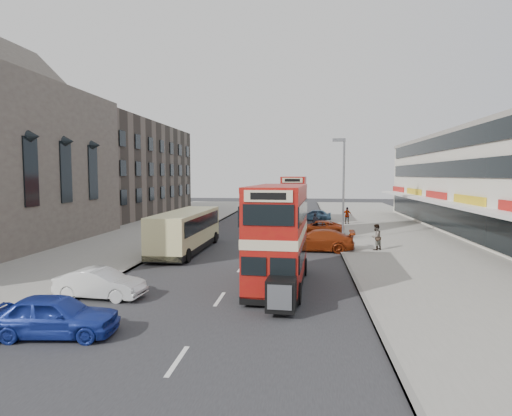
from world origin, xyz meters
The scene contains 20 objects.
ground centered at (0.00, 0.00, 0.00)m, with size 160.00×160.00×0.00m, color #28282B.
road_surface centered at (0.00, 20.00, 0.01)m, with size 12.00×90.00×0.01m, color #28282B.
pavement_right centered at (12.00, 20.00, 0.07)m, with size 12.00×90.00×0.15m, color gray.
pavement_left centered at (-12.00, 20.00, 0.07)m, with size 12.00×90.00×0.15m, color gray.
kerb_left centered at (-6.10, 20.00, 0.07)m, with size 0.20×90.00×0.16m, color gray.
kerb_right centered at (6.10, 20.00, 0.07)m, with size 0.20×90.00×0.16m, color gray.
brick_terrace centered at (-22.00, 38.00, 6.00)m, with size 14.00×28.00×12.00m, color #66594C.
commercial_row centered at (19.95, 22.00, 4.70)m, with size 9.90×46.20×9.30m.
street_lamp centered at (6.52, 18.00, 4.78)m, with size 1.00×0.20×8.12m.
bus_main centered at (2.37, 4.37, 2.45)m, with size 2.70×8.55×4.65m.
bus_second centered at (2.48, 30.91, 2.60)m, with size 2.69×9.04×4.94m.
coach centered at (-4.56, 12.85, 1.52)m, with size 2.66×9.79×2.59m.
car_left_near centered at (-4.55, -2.65, 0.70)m, with size 1.65×4.10×1.40m, color #1B3198.
car_left_front centered at (-5.15, 1.61, 0.63)m, with size 1.34×3.84×1.27m, color silver.
car_right_a centered at (4.45, 14.03, 0.75)m, with size 2.11×5.18×1.50m, color maroon.
car_right_b centered at (4.75, 21.74, 0.64)m, with size 2.14×4.64×1.29m, color #BA3B12.
car_right_c centered at (4.77, 33.79, 0.66)m, with size 1.55×3.85×1.31m, color #5A90B5.
pedestrian_near centered at (8.48, 14.05, 1.05)m, with size 0.67×0.45×1.81m, color gray.
pedestrian_far centered at (8.07, 29.68, 1.03)m, with size 1.03×0.43×1.76m, color gray.
cyclist centered at (4.57, 22.23, 0.63)m, with size 0.74×1.71×1.89m.
Camera 1 is at (3.55, -15.24, 5.30)m, focal length 29.43 mm.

